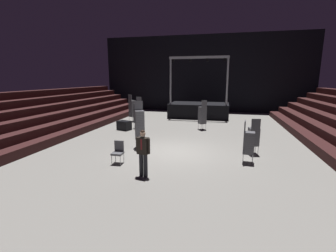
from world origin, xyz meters
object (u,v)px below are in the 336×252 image
(man_with_tie, at_px, (143,150))
(chair_stack_mid_right, at_px, (132,108))
(chair_stack_mid_left, at_px, (138,113))
(equipment_road_case, at_px, (124,125))
(chair_stack_front_left, at_px, (140,125))
(chair_stack_front_right, at_px, (202,115))
(chair_stack_rear_left, at_px, (249,142))
(stage_riser, at_px, (199,109))
(chair_stack_mid_centre, at_px, (254,136))
(loose_chair_near_man, at_px, (118,151))

(man_with_tie, bearing_deg, chair_stack_mid_right, -54.95)
(chair_stack_mid_left, xyz_separation_m, equipment_road_case, (-0.70, -0.84, -0.80))
(chair_stack_front_left, relative_size, chair_stack_front_right, 1.17)
(man_with_tie, distance_m, equipment_road_case, 8.27)
(chair_stack_rear_left, bearing_deg, chair_stack_front_right, -152.68)
(stage_riser, xyz_separation_m, chair_stack_mid_left, (-3.77, -5.96, 0.40))
(chair_stack_mid_centre, distance_m, chair_stack_rear_left, 1.38)
(chair_stack_mid_left, relative_size, chair_stack_mid_right, 1.00)
(equipment_road_case, distance_m, loose_chair_near_man, 6.64)
(man_with_tie, bearing_deg, stage_riser, -80.88)
(man_with_tie, height_order, loose_chair_near_man, man_with_tie)
(equipment_road_case, relative_size, loose_chair_near_man, 0.95)
(chair_stack_front_right, height_order, chair_stack_rear_left, chair_stack_front_right)
(chair_stack_front_right, relative_size, chair_stack_mid_right, 0.92)
(chair_stack_mid_centre, distance_m, equipment_road_case, 8.85)
(chair_stack_mid_right, bearing_deg, chair_stack_mid_centre, -7.00)
(chair_stack_mid_centre, bearing_deg, chair_stack_front_left, 171.07)
(chair_stack_mid_left, bearing_deg, chair_stack_front_right, -158.12)
(stage_riser, xyz_separation_m, chair_stack_mid_centre, (3.63, -10.33, 0.15))
(chair_stack_mid_left, bearing_deg, stage_riser, -107.63)
(chair_stack_rear_left, bearing_deg, stage_riser, -158.65)
(chair_stack_front_left, distance_m, chair_stack_rear_left, 5.30)
(chair_stack_mid_right, xyz_separation_m, chair_stack_mid_centre, (8.76, -6.72, -0.25))
(man_with_tie, relative_size, loose_chair_near_man, 1.84)
(chair_stack_front_left, relative_size, chair_stack_rear_left, 1.33)
(chair_stack_mid_right, height_order, chair_stack_mid_centre, chair_stack_mid_right)
(chair_stack_front_left, relative_size, chair_stack_mid_left, 1.08)
(chair_stack_front_left, xyz_separation_m, equipment_road_case, (-2.56, 3.82, -0.88))
(chair_stack_mid_left, height_order, chair_stack_mid_right, same)
(chair_stack_mid_centre, xyz_separation_m, loose_chair_near_man, (-5.66, -2.65, -0.33))
(man_with_tie, xyz_separation_m, chair_stack_rear_left, (3.82, 2.39, -0.08))
(man_with_tie, distance_m, chair_stack_front_right, 8.76)
(loose_chair_near_man, bearing_deg, chair_stack_mid_right, -73.91)
(chair_stack_mid_right, relative_size, equipment_road_case, 2.47)
(chair_stack_rear_left, xyz_separation_m, loose_chair_near_man, (-5.31, -1.32, -0.37))
(chair_stack_front_left, bearing_deg, chair_stack_mid_right, -93.63)
(chair_stack_rear_left, bearing_deg, chair_stack_mid_centre, 170.81)
(chair_stack_front_left, bearing_deg, loose_chair_near_man, 58.96)
(chair_stack_mid_centre, bearing_deg, equipment_road_case, 144.46)
(chair_stack_front_right, bearing_deg, chair_stack_mid_centre, -97.61)
(chair_stack_mid_centre, bearing_deg, chair_stack_mid_right, 130.46)
(chair_stack_mid_centre, bearing_deg, loose_chair_near_man, -166.98)
(chair_stack_mid_left, relative_size, loose_chair_near_man, 2.35)
(chair_stack_mid_right, height_order, loose_chair_near_man, chair_stack_mid_right)
(chair_stack_rear_left, bearing_deg, chair_stack_mid_right, -128.11)
(chair_stack_front_right, xyz_separation_m, chair_stack_rear_left, (2.49, -6.27, -0.13))
(chair_stack_front_right, xyz_separation_m, chair_stack_mid_left, (-4.56, -0.58, 0.08))
(man_with_tie, xyz_separation_m, equipment_road_case, (-3.93, 7.24, -0.67))
(chair_stack_mid_right, relative_size, loose_chair_near_man, 2.35)
(stage_riser, height_order, chair_stack_mid_right, stage_riser)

